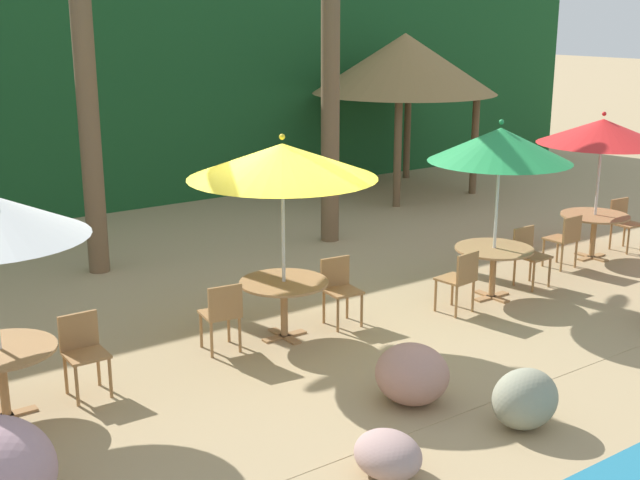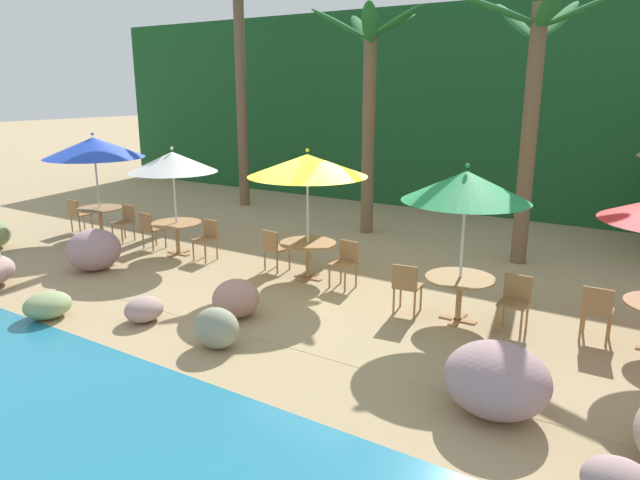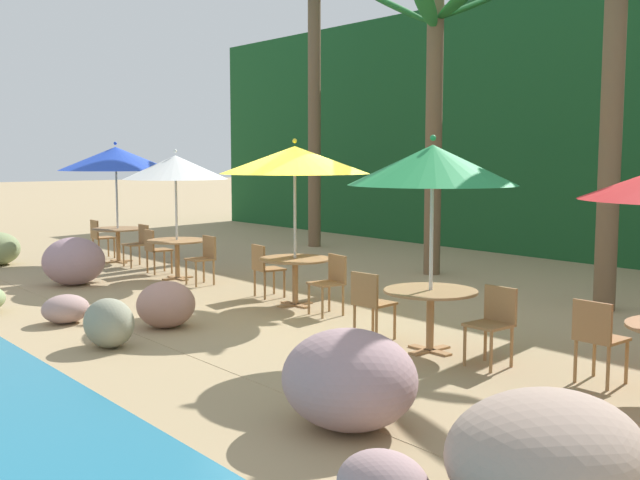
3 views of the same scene
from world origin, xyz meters
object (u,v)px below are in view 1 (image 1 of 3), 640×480
(chair_yellow_inland, at_px, (222,312))
(palm_tree_second, at_px, (84,37))
(chair_red_inland, at_px, (566,237))
(dining_table_yellow, at_px, (284,291))
(dining_table_white, at_px, (1,360))
(chair_green_seaward, at_px, (528,252))
(umbrella_green, at_px, (500,145))
(dining_table_green, at_px, (494,256))
(chair_red_seaward, at_px, (623,220))
(palm_tree_third, at_px, (331,35))
(chair_yellow_seaward, at_px, (339,286))
(chair_white_seaward, at_px, (83,348))
(umbrella_yellow, at_px, (282,161))
(umbrella_red, at_px, (603,132))
(dining_table_red, at_px, (594,222))
(palapa_hut, at_px, (405,64))
(chair_green_inland, at_px, (461,277))

(chair_yellow_inland, bearing_deg, palm_tree_second, 89.74)
(chair_yellow_inland, xyz_separation_m, palm_tree_second, (0.02, 3.97, 3.06))
(chair_red_inland, bearing_deg, dining_table_yellow, 178.28)
(dining_table_white, bearing_deg, palm_tree_second, 57.93)
(chair_green_seaward, bearing_deg, palm_tree_second, 138.38)
(umbrella_green, relative_size, dining_table_green, 2.31)
(chair_green_seaward, distance_m, chair_red_seaward, 2.84)
(dining_table_green, bearing_deg, palm_tree_third, 90.49)
(dining_table_white, relative_size, dining_table_green, 1.00)
(chair_red_inland, xyz_separation_m, palm_tree_third, (-2.00, 3.54, 3.05))
(chair_yellow_seaward, distance_m, palm_tree_third, 5.12)
(palm_tree_third, bearing_deg, chair_white_seaward, -149.04)
(umbrella_yellow, distance_m, umbrella_red, 6.04)
(chair_yellow_seaward, relative_size, dining_table_red, 0.79)
(dining_table_green, height_order, dining_table_red, same)
(chair_white_seaward, height_order, chair_red_inland, same)
(umbrella_green, height_order, dining_table_green, umbrella_green)
(chair_yellow_inland, height_order, palm_tree_second, palm_tree_second)
(dining_table_white, bearing_deg, dining_table_yellow, 2.48)
(dining_table_white, relative_size, chair_red_inland, 1.26)
(umbrella_green, xyz_separation_m, dining_table_red, (2.82, 0.41, -1.58))
(chair_yellow_inland, height_order, umbrella_red, umbrella_red)
(chair_yellow_seaward, distance_m, umbrella_red, 5.42)
(umbrella_red, bearing_deg, umbrella_green, -171.63)
(chair_yellow_inland, bearing_deg, chair_yellow_seaward, -0.71)
(umbrella_green, height_order, chair_red_inland, umbrella_green)
(umbrella_yellow, xyz_separation_m, dining_table_green, (3.22, -0.47, -1.62))
(umbrella_green, height_order, palm_tree_second, palm_tree_second)
(dining_table_green, xyz_separation_m, palapa_hut, (3.79, 6.30, 2.21))
(chair_green_seaward, height_order, umbrella_red, umbrella_red)
(dining_table_white, height_order, umbrella_red, umbrella_red)
(dining_table_white, distance_m, palapa_hut, 12.24)
(dining_table_green, distance_m, palm_tree_second, 6.72)
(chair_yellow_seaward, relative_size, umbrella_red, 0.36)
(dining_table_yellow, relative_size, umbrella_green, 0.43)
(dining_table_white, bearing_deg, chair_red_inland, -0.05)
(dining_table_red, bearing_deg, umbrella_red, 180.00)
(dining_table_white, relative_size, palm_tree_third, 0.20)
(dining_table_yellow, bearing_deg, umbrella_green, -8.21)
(umbrella_green, bearing_deg, dining_table_red, 8.37)
(chair_white_seaward, relative_size, umbrella_red, 0.36)
(dining_table_yellow, xyz_separation_m, chair_yellow_seaward, (0.85, 0.00, -0.10))
(chair_green_inland, height_order, chair_red_inland, same)
(chair_white_seaward, xyz_separation_m, umbrella_yellow, (2.58, 0.08, 1.72))
(dining_table_white, bearing_deg, palm_tree_third, 28.10)
(dining_table_green, xyz_separation_m, palm_tree_third, (-0.03, 3.85, 2.95))
(umbrella_yellow, height_order, chair_yellow_seaward, umbrella_yellow)
(dining_table_green, relative_size, chair_green_inland, 1.26)
(umbrella_red, bearing_deg, dining_table_white, -179.41)
(dining_table_red, bearing_deg, dining_table_yellow, 179.52)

